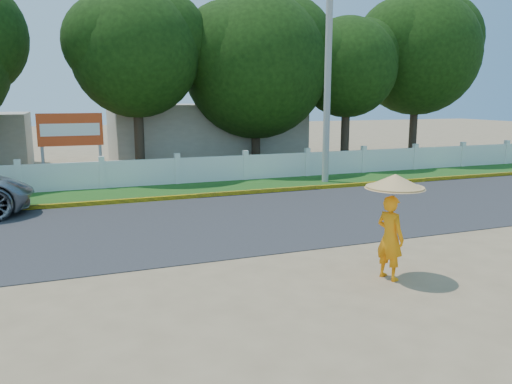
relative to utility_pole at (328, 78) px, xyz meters
The scene contains 10 objects.
ground 12.04m from the utility_pole, 122.36° to the right, with size 120.00×120.00×0.00m, color #9E8460.
road 8.93m from the utility_pole, 140.33° to the right, with size 60.00×7.00×0.02m, color #38383A.
grass_verge 7.42m from the utility_pole, behind, with size 60.00×3.50×0.03m, color #2D601E.
curb 7.51m from the utility_pole, 166.58° to the right, with size 40.00×0.18×0.16m, color yellow.
fence 7.31m from the utility_pole, 164.07° to the left, with size 40.00×0.10×1.10m, color silver.
building_near 9.44m from the utility_pole, 109.47° to the left, with size 10.00×6.00×3.20m, color #B7AD99.
utility_pole is the anchor object (origin of this frame).
monk_with_parasol 11.94m from the utility_pole, 112.26° to the right, with size 1.16×1.16×2.11m.
billboard 10.69m from the utility_pole, 164.39° to the left, with size 2.50×0.13×2.95m.
tree_row 6.68m from the utility_pole, 135.33° to the left, with size 35.90×7.73×9.38m.
Camera 1 is at (-4.24, -9.14, 3.56)m, focal length 35.00 mm.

